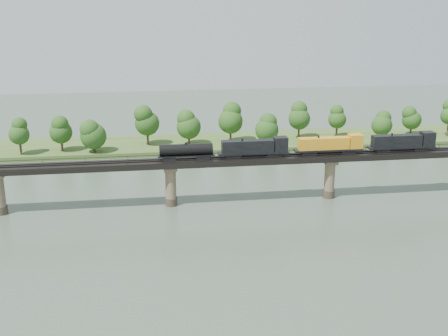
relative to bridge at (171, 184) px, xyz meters
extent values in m
plane|color=#384739|center=(0.00, -30.00, -5.46)|extent=(400.00, 400.00, 0.00)
cube|color=#375321|center=(0.00, 55.00, -4.66)|extent=(300.00, 24.00, 1.60)
cylinder|color=#473A2D|center=(-40.00, 0.00, -4.46)|extent=(3.00, 3.00, 2.00)
cylinder|color=#473A2D|center=(0.00, 0.00, -4.46)|extent=(3.00, 3.00, 2.00)
cylinder|color=#79684F|center=(0.00, 0.00, 0.04)|extent=(2.60, 2.60, 9.00)
cube|color=#79684F|center=(0.00, 0.00, 4.04)|extent=(3.20, 3.20, 1.00)
cylinder|color=#473A2D|center=(40.00, 0.00, -4.46)|extent=(3.00, 3.00, 2.00)
cylinder|color=#79684F|center=(40.00, 0.00, 0.04)|extent=(2.60, 2.60, 9.00)
cube|color=#79684F|center=(40.00, 0.00, 4.04)|extent=(3.20, 3.20, 1.00)
cube|color=black|center=(0.00, 0.00, 5.29)|extent=(220.00, 5.00, 1.50)
cube|color=black|center=(0.00, -0.75, 6.12)|extent=(220.00, 0.12, 0.16)
cube|color=black|center=(0.00, 0.75, 6.12)|extent=(220.00, 0.12, 0.16)
cube|color=black|center=(0.00, -2.40, 6.74)|extent=(220.00, 0.10, 0.10)
cube|color=black|center=(0.00, 2.40, 6.74)|extent=(220.00, 0.10, 0.10)
cube|color=black|center=(0.00, -2.40, 6.39)|extent=(0.08, 0.08, 0.70)
cube|color=black|center=(0.00, 2.40, 6.39)|extent=(0.08, 0.08, 0.70)
cylinder|color=#382619|center=(-44.43, 46.31, -2.10)|extent=(0.70, 0.70, 3.51)
sphere|color=#1B4012|center=(-44.43, 46.31, 2.57)|extent=(6.31, 6.31, 6.31)
sphere|color=#1B4012|center=(-44.43, 46.31, 5.50)|extent=(4.73, 4.73, 4.73)
cylinder|color=#382619|center=(-32.24, 48.84, -2.19)|extent=(0.70, 0.70, 3.34)
sphere|color=#1B4012|center=(-32.24, 48.84, 2.27)|extent=(7.18, 7.18, 7.18)
sphere|color=#1B4012|center=(-32.24, 48.84, 5.06)|extent=(5.39, 5.39, 5.39)
cylinder|color=#382619|center=(-22.01, 46.15, -2.45)|extent=(0.70, 0.70, 2.83)
sphere|color=#1B4012|center=(-22.01, 46.15, 1.32)|extent=(8.26, 8.26, 8.26)
sphere|color=#1B4012|center=(-22.01, 46.15, 3.68)|extent=(6.19, 6.19, 6.19)
cylinder|color=#382619|center=(-5.04, 52.68, -1.88)|extent=(0.70, 0.70, 3.96)
sphere|color=#1B4012|center=(-5.04, 52.68, 3.41)|extent=(8.07, 8.07, 8.07)
sphere|color=#1B4012|center=(-5.04, 52.68, 6.71)|extent=(6.05, 6.05, 6.05)
cylinder|color=#382619|center=(8.52, 51.14, -2.23)|extent=(0.70, 0.70, 3.27)
sphere|color=#1B4012|center=(8.52, 51.14, 2.13)|extent=(8.03, 8.03, 8.03)
sphere|color=#1B4012|center=(8.52, 51.14, 4.85)|extent=(6.02, 6.02, 6.02)
cylinder|color=#382619|center=(22.65, 52.31, -1.90)|extent=(0.70, 0.70, 3.92)
sphere|color=#1B4012|center=(22.65, 52.31, 3.33)|extent=(8.29, 8.29, 8.29)
sphere|color=#1B4012|center=(22.65, 52.31, 6.60)|extent=(6.21, 6.21, 6.21)
cylinder|color=#382619|center=(33.59, 45.35, -2.35)|extent=(0.70, 0.70, 3.02)
sphere|color=#1B4012|center=(33.59, 45.35, 1.69)|extent=(7.74, 7.74, 7.74)
sphere|color=#1B4012|center=(33.59, 45.35, 4.21)|extent=(5.80, 5.80, 5.80)
cylinder|color=#382619|center=(46.81, 54.03, -1.96)|extent=(0.70, 0.70, 3.80)
sphere|color=#1B4012|center=(46.81, 54.03, 3.10)|extent=(7.47, 7.47, 7.47)
sphere|color=#1B4012|center=(46.81, 54.03, 6.27)|extent=(5.60, 5.60, 5.60)
cylinder|color=#382619|center=(60.48, 54.26, -2.17)|extent=(0.70, 0.70, 3.38)
sphere|color=#1B4012|center=(60.48, 54.26, 2.34)|extent=(6.23, 6.23, 6.23)
sphere|color=#1B4012|center=(60.48, 54.26, 5.16)|extent=(4.67, 4.67, 4.67)
cylinder|color=#382619|center=(74.35, 48.39, -2.47)|extent=(0.70, 0.70, 2.77)
sphere|color=#1B4012|center=(74.35, 48.39, 1.22)|extent=(7.04, 7.04, 7.04)
sphere|color=#1B4012|center=(74.35, 48.39, 3.54)|extent=(5.28, 5.28, 5.28)
cylinder|color=#382619|center=(87.62, 53.57, -2.39)|extent=(0.70, 0.70, 2.94)
sphere|color=#1B4012|center=(87.62, 53.57, 1.54)|extent=(6.73, 6.73, 6.73)
sphere|color=#1B4012|center=(87.62, 53.57, 3.99)|extent=(5.05, 5.05, 5.05)
cylinder|color=#382619|center=(99.73, 50.10, -1.89)|extent=(0.70, 0.70, 3.94)
cube|color=black|center=(63.35, 0.00, 6.54)|extent=(3.63, 2.18, 1.00)
cube|color=black|center=(53.36, 0.00, 6.54)|extent=(3.63, 2.18, 1.00)
cube|color=black|center=(58.35, 0.00, 7.18)|extent=(17.25, 2.72, 0.45)
cube|color=black|center=(56.99, 0.00, 8.85)|extent=(12.71, 2.45, 2.90)
cube|color=black|center=(65.16, 0.00, 9.13)|extent=(3.27, 2.72, 3.45)
cylinder|color=black|center=(58.35, 0.00, 6.68)|extent=(5.45, 1.27, 1.27)
cube|color=black|center=(44.28, 0.00, 6.54)|extent=(3.63, 2.18, 1.00)
cube|color=black|center=(34.30, 0.00, 6.54)|extent=(3.63, 2.18, 1.00)
cube|color=black|center=(39.29, 0.00, 7.18)|extent=(17.25, 2.72, 0.45)
cube|color=orange|center=(37.93, 0.00, 8.85)|extent=(12.71, 2.45, 2.90)
cube|color=orange|center=(46.10, 0.00, 9.13)|extent=(3.27, 2.72, 3.45)
cylinder|color=black|center=(39.29, 0.00, 6.68)|extent=(5.45, 1.27, 1.27)
cube|color=black|center=(25.22, 0.00, 6.54)|extent=(3.63, 2.18, 1.00)
cube|color=black|center=(15.23, 0.00, 6.54)|extent=(3.63, 2.18, 1.00)
cube|color=black|center=(20.23, 0.00, 7.18)|extent=(17.25, 2.72, 0.45)
cube|color=black|center=(18.86, 0.00, 8.85)|extent=(12.71, 2.45, 2.90)
cube|color=black|center=(27.03, 0.00, 9.13)|extent=(3.27, 2.72, 3.45)
cylinder|color=black|center=(20.23, 0.00, 6.68)|extent=(5.45, 1.27, 1.27)
cube|color=black|center=(7.97, 0.00, 6.54)|extent=(3.18, 2.00, 1.00)
cube|color=black|center=(-0.20, 0.00, 6.54)|extent=(3.18, 2.00, 1.00)
cube|color=black|center=(3.89, 0.00, 7.13)|extent=(13.62, 2.18, 0.27)
cylinder|color=black|center=(3.89, 0.00, 8.58)|extent=(12.71, 2.72, 2.72)
cylinder|color=black|center=(3.89, 0.00, 10.03)|extent=(0.64, 0.64, 0.45)
camera|label=1|loc=(-5.14, -129.34, 44.29)|focal=45.00mm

